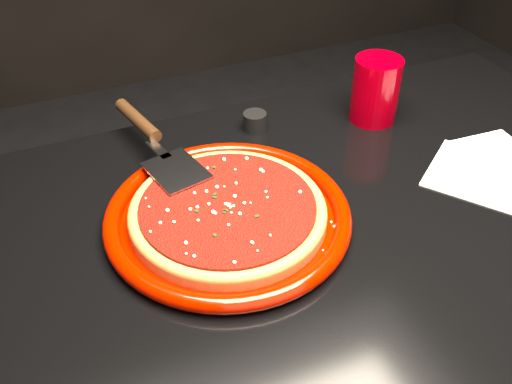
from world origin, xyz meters
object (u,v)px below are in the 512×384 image
(cup, at_px, (375,90))
(table, at_px, (323,362))
(plate, at_px, (228,216))
(ramekin, at_px, (255,121))
(pizza_server, at_px, (156,141))

(cup, bearing_deg, table, -130.98)
(plate, xyz_separation_m, ramekin, (0.14, 0.23, 0.00))
(ramekin, bearing_deg, table, -86.42)
(pizza_server, xyz_separation_m, cup, (0.43, -0.02, 0.02))
(pizza_server, distance_m, cup, 0.43)
(cup, bearing_deg, plate, -154.60)
(table, relative_size, plate, 3.15)
(pizza_server, bearing_deg, ramekin, -2.51)
(pizza_server, xyz_separation_m, ramekin, (0.20, 0.04, -0.03))
(table, xyz_separation_m, pizza_server, (-0.22, 0.26, 0.42))
(plate, bearing_deg, ramekin, 58.06)
(plate, bearing_deg, pizza_server, 105.74)
(plate, bearing_deg, cup, 25.40)
(table, distance_m, plate, 0.43)
(table, xyz_separation_m, plate, (-0.16, 0.06, 0.39))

